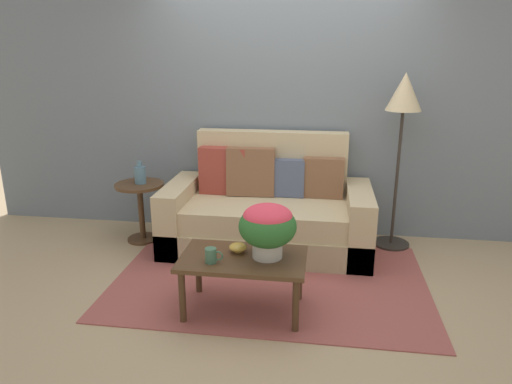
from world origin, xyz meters
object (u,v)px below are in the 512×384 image
Objects in this scene: coffee_table at (243,264)px; side_table at (140,201)px; potted_plant at (268,225)px; snack_bowl at (238,247)px; couch at (267,212)px; floor_lamp at (403,109)px; table_vase at (140,174)px; coffee_mug at (211,255)px.

side_table reaches higher than coffee_table.
potted_plant is 3.10× the size of snack_bowl.
couch is 14.62× the size of snack_bowl.
floor_lamp is at bearing 5.13° from side_table.
coffee_table is 1.72m from table_vase.
table_vase reaches higher than coffee_mug.
table_vase reaches higher than snack_bowl.
couch is 1.24m from potted_plant.
snack_bowl is at bearing -42.75° from side_table.
side_table is 2.63m from floor_lamp.
couch is at bearing 88.76° from coffee_table.
side_table is at bearing -177.89° from couch.
snack_bowl is 1.62m from table_vase.
potted_plant is (0.14, -1.19, 0.33)m from couch.
coffee_mug is at bearing -52.01° from table_vase.
coffee_mug reaches higher than snack_bowl.
floor_lamp is at bearing 8.23° from couch.
potted_plant reaches higher than side_table.
coffee_table is 1.69m from side_table.
couch is 15.09× the size of coffee_mug.
table_vase is (-1.39, 1.15, 0.01)m from potted_plant.
couch is at bearing 2.11° from side_table.
table_vase is at bearing -175.11° from floor_lamp.
side_table is at bearing 140.82° from potted_plant.
potted_plant is at bearing -39.70° from table_vase.
side_table is at bearing -174.87° from floor_lamp.
coffee_table is 0.13m from snack_bowl.
table_vase is (-2.45, -0.21, -0.65)m from floor_lamp.
potted_plant is (0.17, 0.03, 0.30)m from coffee_table.
floor_lamp is at bearing 4.89° from table_vase.
side_table is 1.45× the size of potted_plant.
coffee_mug is (-0.20, -0.12, 0.11)m from coffee_table.
potted_plant is 0.44m from coffee_mug.
table_vase reaches higher than coffee_table.
table_vase is at bearing 140.30° from potted_plant.
side_table reaches higher than coffee_mug.
potted_plant is 1.86× the size of table_vase.
potted_plant reaches higher than snack_bowl.
couch reaches higher than coffee_mug.
coffee_table is 1.51× the size of side_table.
coffee_table is at bearing -57.27° from snack_bowl.
potted_plant is (-1.06, -1.36, -0.66)m from floor_lamp.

